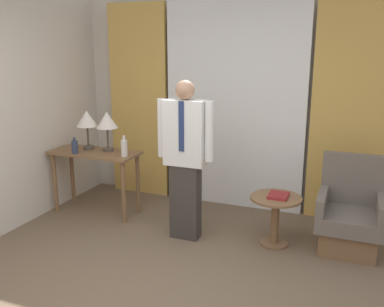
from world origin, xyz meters
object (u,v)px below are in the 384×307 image
Objects in this scene: armchair at (350,218)px; side_table at (275,212)px; bottle_by_lamp at (124,148)px; desk at (95,163)px; table_lamp_left at (87,120)px; bottle_near_edge at (75,147)px; table_lamp_right at (107,122)px; person at (185,155)px; book at (278,196)px.

side_table is (-0.72, -0.19, 0.03)m from armchair.
bottle_by_lamp is 1.87m from side_table.
desk reaches higher than side_table.
bottle_near_edge is at bearing -95.48° from table_lamp_left.
bottle_by_lamp is (0.62, 0.10, 0.02)m from bottle_near_edge.
table_lamp_left is at bearing 180.00° from table_lamp_right.
armchair is at bearing 0.26° from table_lamp_right.
person is 1.11m from side_table.
desk is at bearing 43.35° from bottle_near_edge.
bottle_near_edge is at bearing -175.35° from armchair.
book is at bearing -165.26° from armchair.
person is (1.48, -0.11, 0.07)m from bottle_near_edge.
side_table is 0.19m from book.
table_lamp_left is 0.29m from table_lamp_right.
table_lamp_right reaches higher than bottle_by_lamp.
desk is 4.79× the size of book.
bottle_near_edge is at bearing -178.35° from book.
desk is 2.08× the size of side_table.
desk is 2.27m from side_table.
armchair is at bearing 1.88° from desk.
table_lamp_left is 1.00× the size of table_lamp_right.
table_lamp_left is 0.28× the size of person.
table_lamp_left is at bearing 166.37° from person.
bottle_by_lamp is at bearing -25.20° from table_lamp_right.
table_lamp_right is at bearing 175.37° from book.
book is at bearing 1.65° from bottle_near_edge.
bottle_by_lamp is at bearing 179.19° from book.
table_lamp_left is at bearing -179.76° from armchair.
person is (1.31, -0.27, 0.29)m from desk.
bottle_by_lamp is 1.07× the size of book.
desk is 2.99m from armchair.
side_table is at bearing 10.39° from person.
table_lamp_right reaches higher than bottle_near_edge.
book is (1.81, -0.03, -0.34)m from bottle_by_lamp.
table_lamp_left is 0.91× the size of side_table.
table_lamp_right is 1.24m from person.
bottle_by_lamp is at bearing -13.75° from table_lamp_left.
desk is at bearing -178.12° from armchair.
side_table is at bearing 1.46° from bottle_near_edge.
person is 3.21× the size of side_table.
bottle_near_edge is 0.11× the size of person.
table_lamp_left is 1.51m from person.
person is at bearing -167.60° from armchair.
table_lamp_right is 0.49m from bottle_near_edge.
book is at bearing -0.81° from bottle_by_lamp.
side_table is (2.39, -0.18, -0.79)m from table_lamp_left.
table_lamp_left is 2.53m from side_table.
desk is at bearing -149.48° from table_lamp_right.
side_table is at bearing -165.04° from armchair.
table_lamp_left is at bearing 175.92° from book.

